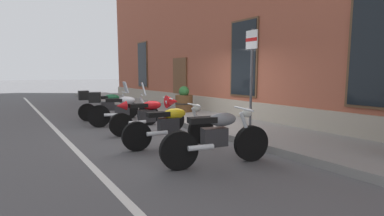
# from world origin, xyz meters

# --- Properties ---
(ground_plane) EXTENTS (140.00, 140.00, 0.00)m
(ground_plane) POSITION_xyz_m (0.00, 0.00, 0.00)
(ground_plane) COLOR #4C4C4F
(sidewalk) EXTENTS (29.97, 2.29, 0.15)m
(sidewalk) POSITION_xyz_m (0.00, 1.15, 0.08)
(sidewalk) COLOR slate
(sidewalk) RESTS_ON ground_plane
(lane_stripe) EXTENTS (29.97, 0.12, 0.01)m
(lane_stripe) POSITION_xyz_m (0.00, -3.20, 0.00)
(lane_stripe) COLOR silver
(lane_stripe) RESTS_ON ground_plane
(motorcycle_green_touring) EXTENTS (0.68, 2.04, 1.32)m
(motorcycle_green_touring) POSITION_xyz_m (-2.89, -1.46, 0.55)
(motorcycle_green_touring) COLOR black
(motorcycle_green_touring) RESTS_ON ground_plane
(motorcycle_silver_touring) EXTENTS (1.01, 2.03, 1.35)m
(motorcycle_silver_touring) POSITION_xyz_m (-1.44, -1.46, 0.56)
(motorcycle_silver_touring) COLOR black
(motorcycle_silver_touring) RESTS_ON ground_plane
(motorcycle_red_sport) EXTENTS (0.62, 2.09, 1.01)m
(motorcycle_red_sport) POSITION_xyz_m (0.00, -1.11, 0.56)
(motorcycle_red_sport) COLOR black
(motorcycle_red_sport) RESTS_ON ground_plane
(motorcycle_yellow_naked) EXTENTS (0.62, 2.13, 0.92)m
(motorcycle_yellow_naked) POSITION_xyz_m (1.53, -1.38, 0.47)
(motorcycle_yellow_naked) COLOR black
(motorcycle_yellow_naked) RESTS_ON ground_plane
(motorcycle_grey_naked) EXTENTS (0.74, 2.03, 1.00)m
(motorcycle_grey_naked) POSITION_xyz_m (3.07, -1.33, 0.49)
(motorcycle_grey_naked) COLOR black
(motorcycle_grey_naked) RESTS_ON ground_plane
(parking_sign) EXTENTS (0.36, 0.07, 2.51)m
(parking_sign) POSITION_xyz_m (1.92, 0.65, 1.77)
(parking_sign) COLOR #4C4C51
(parking_sign) RESTS_ON sidewalk
(barrel_planter) EXTENTS (0.70, 0.70, 0.97)m
(barrel_planter) POSITION_xyz_m (-2.27, 1.37, 0.55)
(barrel_planter) COLOR brown
(barrel_planter) RESTS_ON sidewalk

